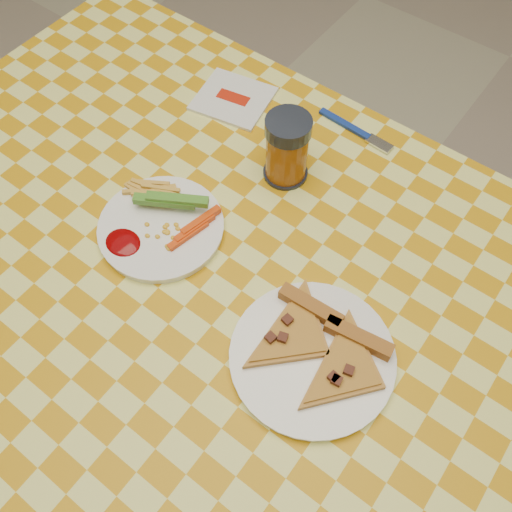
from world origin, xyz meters
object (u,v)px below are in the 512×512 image
object	(u,v)px
plate_right	(312,358)
plate_left	(161,228)
table	(218,296)
drink_glass	(287,149)

from	to	relation	value
plate_right	plate_left	bearing A→B (deg)	173.21
table	plate_right	size ratio (longest dim) A/B	5.71
table	plate_right	xyz separation A→B (m)	(0.19, -0.03, 0.08)
table	plate_left	world-z (taller)	plate_left
table	drink_glass	xyz separation A→B (m)	(-0.03, 0.22, 0.13)
table	drink_glass	size ratio (longest dim) A/B	10.49
plate_right	drink_glass	distance (m)	0.34
plate_left	drink_glass	distance (m)	0.24
plate_left	drink_glass	world-z (taller)	drink_glass
plate_right	drink_glass	bearing A→B (deg)	131.56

